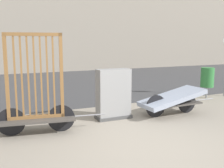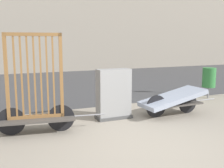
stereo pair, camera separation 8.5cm
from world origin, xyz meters
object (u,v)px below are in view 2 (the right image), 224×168
Objects in this scene: bike_cart_with_bedframe at (36,101)px; trash_bin at (209,78)px; utility_cabinet at (114,96)px; bike_cart_with_mattress at (173,99)px.

bike_cart_with_bedframe reaches higher than trash_bin.
bike_cart_with_bedframe reaches higher than utility_cabinet.
bike_cart_with_mattress is 1.62m from utility_cabinet.
utility_cabinet reaches higher than bike_cart_with_mattress.
bike_cart_with_bedframe is 2.16× the size of trash_bin.
utility_cabinet is at bearing -166.95° from trash_bin.
bike_cart_with_bedframe is at bearing -167.77° from trash_bin.
bike_cart_with_mattress is 1.86× the size of utility_cabinet.
utility_cabinet reaches higher than trash_bin.
trash_bin is at bearing 13.05° from utility_cabinet.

